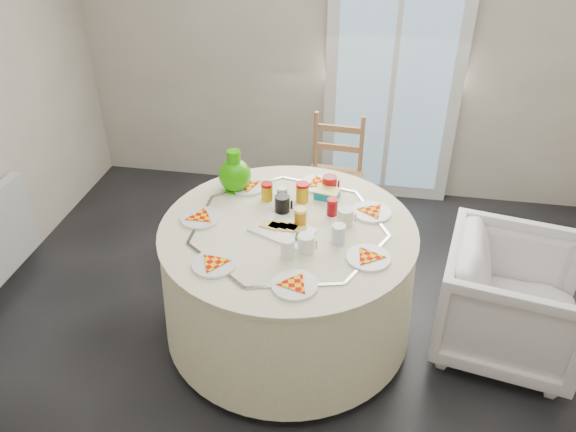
% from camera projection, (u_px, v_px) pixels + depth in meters
% --- Properties ---
extents(floor, '(4.00, 4.00, 0.00)m').
position_uv_depth(floor, '(296.00, 365.00, 3.10)').
color(floor, black).
rests_on(floor, ground).
extents(wall_back, '(4.00, 0.02, 2.60)m').
position_uv_depth(wall_back, '(342.00, 29.00, 4.03)').
color(wall_back, '#BCB5A3').
rests_on(wall_back, floor).
extents(glass_door, '(1.00, 0.08, 2.10)m').
position_uv_depth(glass_door, '(395.00, 69.00, 4.07)').
color(glass_door, silver).
rests_on(glass_door, floor).
extents(table, '(1.39, 1.39, 0.71)m').
position_uv_depth(table, '(288.00, 279.00, 3.14)').
color(table, '#FCF6C4').
rests_on(table, floor).
extents(wooden_chair, '(0.41, 0.39, 0.86)m').
position_uv_depth(wooden_chair, '(334.00, 173.00, 3.96)').
color(wooden_chair, '#9E7749').
rests_on(wooden_chair, floor).
extents(armchair, '(0.79, 0.83, 0.74)m').
position_uv_depth(armchair, '(514.00, 293.00, 3.01)').
color(armchair, silver).
rests_on(armchair, floor).
extents(place_settings, '(1.23, 1.23, 0.02)m').
position_uv_depth(place_settings, '(288.00, 221.00, 2.92)').
color(place_settings, white).
rests_on(place_settings, table).
extents(jar_cluster, '(0.47, 0.31, 0.13)m').
position_uv_depth(jar_cluster, '(297.00, 193.00, 3.06)').
color(jar_cluster, '#9A6910').
rests_on(jar_cluster, table).
extents(butter_tub, '(0.15, 0.12, 0.05)m').
position_uv_depth(butter_tub, '(327.00, 189.00, 3.16)').
color(butter_tub, '#027697').
rests_on(butter_tub, table).
extents(green_pitcher, '(0.21, 0.21, 0.24)m').
position_uv_depth(green_pitcher, '(234.00, 168.00, 3.19)').
color(green_pitcher, '#289E01').
rests_on(green_pitcher, table).
extents(cheese_platter, '(0.37, 0.31, 0.04)m').
position_uv_depth(cheese_platter, '(282.00, 224.00, 2.89)').
color(cheese_platter, silver).
rests_on(cheese_platter, table).
extents(mugs_glasses, '(0.75, 0.75, 0.11)m').
position_uv_depth(mugs_glasses, '(312.00, 213.00, 2.90)').
color(mugs_glasses, '#A5A5A5').
rests_on(mugs_glasses, table).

